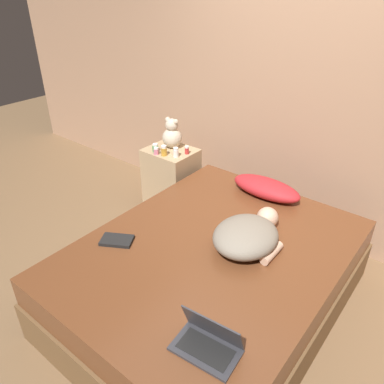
# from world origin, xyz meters

# --- Properties ---
(ground_plane) EXTENTS (12.00, 12.00, 0.00)m
(ground_plane) POSITION_xyz_m (0.00, 0.00, 0.00)
(ground_plane) COLOR brown
(wall_back) EXTENTS (8.00, 0.06, 2.60)m
(wall_back) POSITION_xyz_m (0.00, 1.33, 1.30)
(wall_back) COLOR tan
(wall_back) RESTS_ON ground_plane
(bed) EXTENTS (1.62, 2.10, 0.53)m
(bed) POSITION_xyz_m (0.00, 0.00, 0.26)
(bed) COLOR brown
(bed) RESTS_ON ground_plane
(nightstand) EXTENTS (0.47, 0.40, 0.67)m
(nightstand) POSITION_xyz_m (-1.11, 0.82, 0.34)
(nightstand) COLOR tan
(nightstand) RESTS_ON ground_plane
(pillow) EXTENTS (0.60, 0.26, 0.15)m
(pillow) POSITION_xyz_m (-0.06, 0.84, 0.61)
(pillow) COLOR red
(pillow) RESTS_ON bed
(person_lying) EXTENTS (0.44, 0.64, 0.19)m
(person_lying) POSITION_xyz_m (0.18, 0.17, 0.63)
(person_lying) COLOR gray
(person_lying) RESTS_ON bed
(laptop) EXTENTS (0.35, 0.23, 0.20)m
(laptop) POSITION_xyz_m (0.45, -0.66, 0.58)
(laptop) COLOR #333338
(laptop) RESTS_ON bed
(teddy_bear) EXTENTS (0.19, 0.19, 0.30)m
(teddy_bear) POSITION_xyz_m (-1.13, 0.89, 0.80)
(teddy_bear) COLOR beige
(teddy_bear) RESTS_ON nightstand
(bottle_pink) EXTENTS (0.05, 0.05, 0.07)m
(bottle_pink) POSITION_xyz_m (-1.14, 0.66, 0.71)
(bottle_pink) COLOR pink
(bottle_pink) RESTS_ON nightstand
(bottle_red) EXTENTS (0.04, 0.04, 0.08)m
(bottle_red) POSITION_xyz_m (-0.92, 0.85, 0.71)
(bottle_red) COLOR #B72D2D
(bottle_red) RESTS_ON nightstand
(bottle_white) EXTENTS (0.05, 0.05, 0.09)m
(bottle_white) POSITION_xyz_m (-0.96, 0.74, 0.72)
(bottle_white) COLOR white
(bottle_white) RESTS_ON nightstand
(bottle_green) EXTENTS (0.06, 0.06, 0.08)m
(bottle_green) POSITION_xyz_m (-1.19, 0.71, 0.71)
(bottle_green) COLOR #3D8E4C
(bottle_green) RESTS_ON nightstand
(bottle_amber) EXTENTS (0.05, 0.05, 0.10)m
(bottle_amber) POSITION_xyz_m (-1.07, 0.69, 0.72)
(bottle_amber) COLOR gold
(bottle_amber) RESTS_ON nightstand
(book) EXTENTS (0.26, 0.23, 0.02)m
(book) POSITION_xyz_m (-0.56, -0.37, 0.55)
(book) COLOR black
(book) RESTS_ON bed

